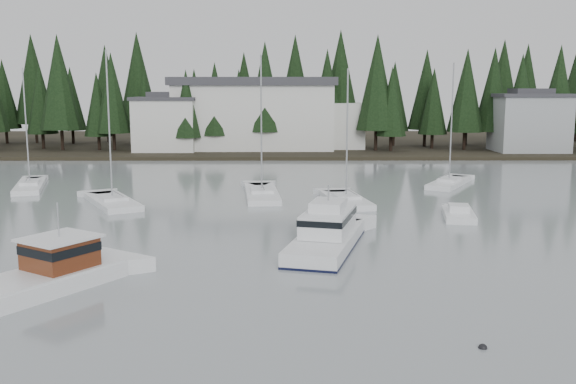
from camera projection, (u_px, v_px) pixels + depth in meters
name	position (u px, v px, depth m)	size (l,w,h in m)	color
far_shore_land	(286.00, 144.00, 114.24)	(240.00, 54.00, 1.00)	black
conifer_treeline	(286.00, 150.00, 103.39)	(200.00, 22.00, 20.00)	black
house_west	(166.00, 123.00, 95.64)	(9.54, 7.42, 8.75)	silver
house_east_a	(529.00, 122.00, 94.89)	(10.60, 8.48, 9.25)	#999EA0
harbor_inn	(267.00, 114.00, 98.83)	(29.50, 11.50, 10.90)	silver
lobster_boat_brown	(34.00, 281.00, 30.98)	(8.04, 9.89, 4.80)	white
cabin_cruiser_center	(327.00, 237.00, 39.60)	(5.86, 10.99, 4.51)	white
sailboat_0	(262.00, 195.00, 58.71)	(3.78, 10.64, 13.27)	white
sailboat_6	(346.00, 202.00, 55.26)	(4.21, 8.58, 11.97)	white
sailboat_7	(30.00, 188.00, 63.36)	(5.15, 10.20, 12.28)	white
sailboat_8	(113.00, 204.00, 54.48)	(6.86, 9.29, 13.45)	white
sailboat_9	(449.00, 184.00, 65.38)	(6.45, 8.86, 12.83)	white
runabout_1	(459.00, 216.00, 48.90)	(3.08, 5.63, 1.42)	white
mooring_buoy_dark	(483.00, 348.00, 24.38)	(0.35, 0.35, 0.35)	black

